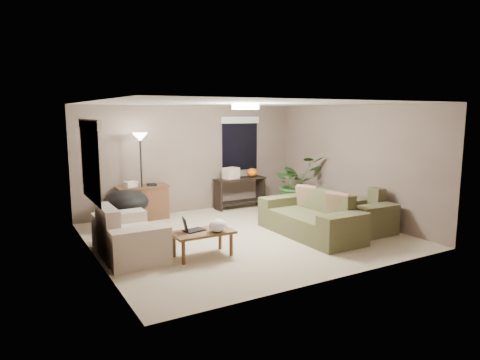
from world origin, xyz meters
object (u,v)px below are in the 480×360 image
main_sofa (311,220)px  floor_lamp (140,148)px  papasan_chair (126,206)px  armchair (363,217)px  console_table (240,190)px  coffee_table (203,235)px  cat_scratching_post (316,205)px  desk (143,203)px  houseplant (297,189)px  loveseat (127,238)px

main_sofa → floor_lamp: 3.86m
main_sofa → papasan_chair: (-2.97, 2.19, 0.17)m
armchair → console_table: armchair is taller
coffee_table → cat_scratching_post: bearing=21.6°
main_sofa → console_table: main_sofa is taller
main_sofa → desk: (-2.45, 2.77, 0.08)m
desk → main_sofa: bearing=-48.6°
desk → armchair: bearing=-42.2°
console_table → papasan_chair: bearing=-169.3°
console_table → desk: bearing=179.3°
armchair → houseplant: size_ratio=0.76×
desk → houseplant: bearing=-14.4°
coffee_table → console_table: bearing=50.8°
main_sofa → cat_scratching_post: 1.76m
coffee_table → houseplant: 3.94m
console_table → floor_lamp: bearing=-177.3°
coffee_table → cat_scratching_post: 3.80m
console_table → coffee_table: bearing=-129.2°
papasan_chair → houseplant: bearing=-4.5°
main_sofa → coffee_table: 2.34m
loveseat → coffee_table: 1.24m
main_sofa → loveseat: size_ratio=1.38×
papasan_chair → floor_lamp: floor_lamp is taller
console_table → cat_scratching_post: (1.21, -1.45, -0.22)m
armchair → cat_scratching_post: bearing=83.3°
papasan_chair → houseplant: size_ratio=0.74×
loveseat → cat_scratching_post: 4.65m
desk → papasan_chair: bearing=-131.6°
armchair → coffee_table: bearing=175.7°
armchair → floor_lamp: 4.79m
console_table → houseplant: size_ratio=0.99×
coffee_table → papasan_chair: papasan_chair is taller
coffee_table → desk: desk is taller
loveseat → papasan_chair: loveseat is taller
desk → floor_lamp: 1.23m
loveseat → desk: (0.95, 2.23, 0.08)m
loveseat → armchair: bearing=-11.6°
main_sofa → coffee_table: (-2.34, -0.10, 0.06)m
houseplant → desk: bearing=165.6°
loveseat → floor_lamp: floor_lamp is taller
armchair → coffee_table: armchair is taller
desk → console_table: (2.44, -0.03, 0.06)m
main_sofa → console_table: (-0.01, 2.75, 0.14)m
papasan_chair → floor_lamp: size_ratio=0.51×
floor_lamp → desk: bearing=70.3°
papasan_chair → cat_scratching_post: bearing=-12.1°
desk → floor_lamp: size_ratio=0.58×
desk → console_table: bearing=-0.7°
main_sofa → desk: size_ratio=2.00×
floor_lamp → armchair: bearing=-40.4°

